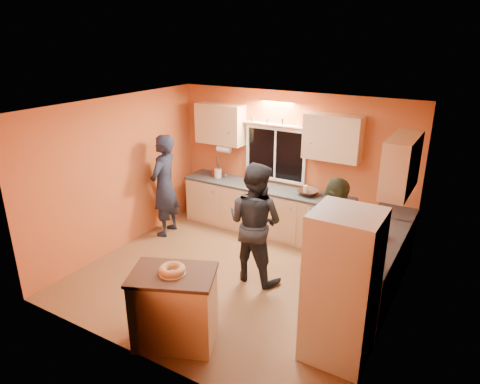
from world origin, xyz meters
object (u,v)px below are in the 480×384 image
Objects in this scene: refrigerator at (342,287)px; person_left at (164,186)px; person_center at (255,223)px; island at (175,307)px; person_right at (331,246)px.

refrigerator is 0.96× the size of person_left.
person_center reaches higher than refrigerator.
person_left is at bearing 158.14° from refrigerator.
person_left reaches higher than person_center.
person_center is (0.13, 1.75, 0.44)m from island.
island is 0.63× the size of person_center.
person_center is at bearing 62.20° from island.
refrigerator is 0.91m from person_right.
person_right is at bearing 177.23° from person_center.
person_left is at bearing 107.95° from island.
island is 1.81m from person_center.
person_right is (-0.41, 0.82, 0.03)m from refrigerator.
person_left is (-3.79, 1.52, 0.04)m from refrigerator.
island is at bearing 90.70° from person_center.
person_center is at bearing 65.79° from person_left.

